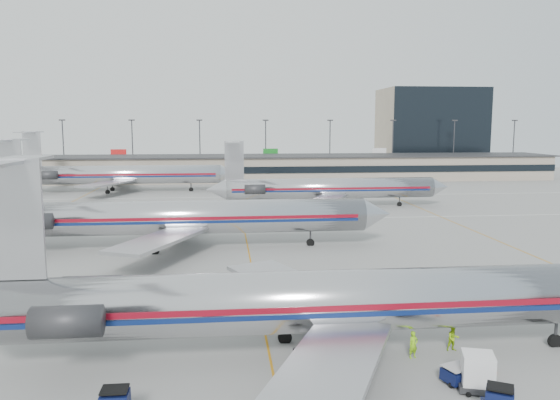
{
  "coord_description": "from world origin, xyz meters",
  "views": [
    {
      "loc": [
        -2.58,
        -38.73,
        13.77
      ],
      "look_at": [
        4.34,
        28.29,
        4.5
      ],
      "focal_mm": 35.0,
      "sensor_mm": 36.0,
      "label": 1
    }
  ],
  "objects": [
    {
      "name": "distant_building",
      "position": [
        62.0,
        128.0,
        12.5
      ],
      "size": [
        30.0,
        20.0,
        25.0
      ],
      "primitive_type": "cube",
      "color": "tan",
      "rests_on": "ground"
    },
    {
      "name": "terminal",
      "position": [
        0.0,
        97.97,
        3.16
      ],
      "size": [
        162.0,
        17.0,
        6.25
      ],
      "color": "gray",
      "rests_on": "ground"
    },
    {
      "name": "ramp_worker_near",
      "position": [
        8.49,
        -8.78,
        0.82
      ],
      "size": [
        0.69,
        0.56,
        1.64
      ],
      "primitive_type": "imported",
      "rotation": [
        0.0,
        0.0,
        0.31
      ],
      "color": "#87D313",
      "rests_on": "ground"
    },
    {
      "name": "cart_outer",
      "position": [
        9.87,
        -12.14,
        0.53
      ],
      "size": [
        2.05,
        1.73,
        0.99
      ],
      "rotation": [
        0.0,
        0.0,
        0.36
      ],
      "color": "#0A1138",
      "rests_on": "ground"
    },
    {
      "name": "cone_right",
      "position": [
        12.3,
        -11.12,
        0.3
      ],
      "size": [
        0.45,
        0.45,
        0.59
      ],
      "primitive_type": "cone",
      "rotation": [
        0.0,
        0.0,
        0.04
      ],
      "color": "#F32F08",
      "rests_on": "ground"
    },
    {
      "name": "tug_center",
      "position": [
        2.41,
        -14.63,
        0.87
      ],
      "size": [
        2.52,
        1.54,
        1.92
      ],
      "rotation": [
        0.0,
        0.0,
        0.16
      ],
      "color": "#0A1138",
      "rests_on": "ground"
    },
    {
      "name": "jet_back_row",
      "position": [
        -23.95,
        76.08,
        3.68
      ],
      "size": [
        46.38,
        28.53,
        12.68
      ],
      "color": "silver",
      "rests_on": "ground"
    },
    {
      "name": "jet_second_row",
      "position": [
        -8.01,
        22.08,
        3.61
      ],
      "size": [
        47.57,
        28.01,
        12.45
      ],
      "color": "silver",
      "rests_on": "ground"
    },
    {
      "name": "jet_foreground",
      "position": [
        3.13,
        -8.06,
        3.51
      ],
      "size": [
        46.21,
        27.21,
        12.1
      ],
      "color": "silver",
      "rests_on": "ground"
    },
    {
      "name": "ramp_worker_far",
      "position": [
        11.29,
        -8.02,
        0.79
      ],
      "size": [
        0.78,
        0.61,
        1.57
      ],
      "primitive_type": "imported",
      "rotation": [
        0.0,
        0.0,
        0.02
      ],
      "color": "#97CD13",
      "rests_on": "ground"
    },
    {
      "name": "jet_third_row",
      "position": [
        14.38,
        51.04,
        3.28
      ],
      "size": [
        41.34,
        25.43,
        11.3
      ],
      "color": "silver",
      "rests_on": "ground"
    },
    {
      "name": "uld_container",
      "position": [
        10.43,
        -13.03,
        1.01
      ],
      "size": [
        2.28,
        2.07,
        2.0
      ],
      "rotation": [
        0.0,
        0.0,
        -0.3
      ],
      "color": "#2D2D30",
      "rests_on": "ground"
    },
    {
      "name": "light_mast_row",
      "position": [
        0.0,
        112.0,
        8.58
      ],
      "size": [
        163.6,
        0.4,
        15.28
      ],
      "color": "#38383D",
      "rests_on": "ground"
    },
    {
      "name": "ground",
      "position": [
        0.0,
        0.0,
        0.0
      ],
      "size": [
        260.0,
        260.0,
        0.0
      ],
      "primitive_type": "plane",
      "color": "gray",
      "rests_on": "ground"
    },
    {
      "name": "belt_loader",
      "position": [
        3.42,
        -8.95,
        0.57
      ],
      "size": [
        4.02,
        1.34,
        2.12
      ],
      "rotation": [
        0.0,
        0.0,
        -0.03
      ],
      "color": "#A4A4A4",
      "rests_on": "ground"
    },
    {
      "name": "apron_markings",
      "position": [
        0.0,
        10.0,
        0.01
      ],
      "size": [
        160.0,
        0.15,
        0.02
      ],
      "primitive_type": "cube",
      "color": "silver",
      "rests_on": "ground"
    }
  ]
}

